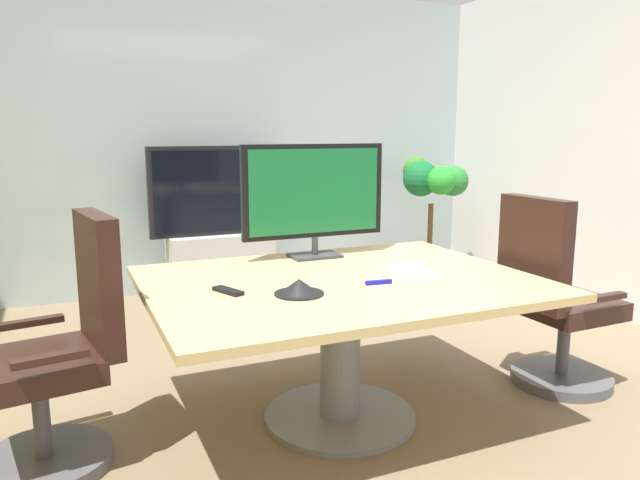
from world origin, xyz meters
The scene contains 12 objects.
ground_plane centered at (0.00, 0.00, 0.00)m, with size 6.87×6.87×0.00m, color #7A664C.
wall_back_glass_partition centered at (0.00, 2.94, 1.35)m, with size 5.37×0.10×2.70m, color #9EB2B7.
conference_table centered at (-0.07, 0.07, 0.56)m, with size 1.84×1.40×0.73m.
office_chair_left centered at (-1.34, 0.20, 0.46)m, with size 0.63×0.61×1.09m.
office_chair_right centered at (1.19, -0.05, 0.46)m, with size 0.60×0.58×1.09m.
tv_monitor centered at (0.01, 0.60, 1.09)m, with size 0.84×0.18×0.64m.
wall_display_unit centered at (-0.03, 2.58, 0.44)m, with size 1.20×0.36×1.31m.
potted_plant centered at (1.99, 2.35, 0.77)m, with size 0.68×0.68×1.18m.
conference_phone centered at (-0.36, -0.11, 0.76)m, with size 0.22×0.22×0.07m.
remote_control centered at (-0.64, 0.04, 0.74)m, with size 0.05×0.17×0.02m, color black.
whiteboard_marker centered at (0.04, -0.09, 0.74)m, with size 0.13×0.02×0.02m, color #1919A5.
paper_notepad centered at (0.32, 0.09, 0.73)m, with size 0.21×0.30×0.01m, color white.
Camera 1 is at (-1.30, -2.47, 1.44)m, focal length 33.70 mm.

